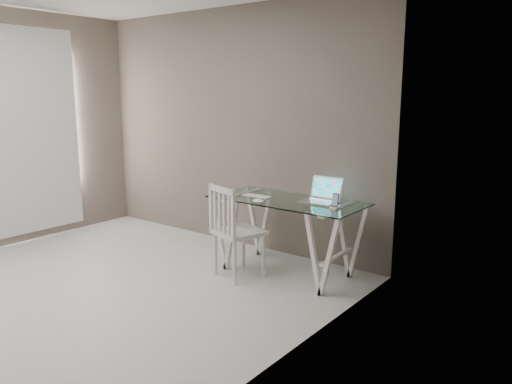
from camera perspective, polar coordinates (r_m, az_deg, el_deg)
room at (r=4.39m, az=-22.94°, el=9.85°), size 4.50×4.52×2.71m
desk at (r=4.91m, az=3.53°, el=-5.01°), size 1.50×0.70×0.75m
chair at (r=4.75m, az=-2.70°, el=-4.09°), size 0.51×0.51×0.91m
laptop at (r=4.75m, az=7.56°, el=-0.45°), size 0.33×0.30×0.22m
keyboard at (r=4.93m, az=0.09°, el=-0.50°), size 0.31×0.13×0.01m
mouse at (r=4.66m, az=0.26°, el=-1.03°), size 0.12×0.07×0.04m
phone_dock at (r=4.49m, az=9.00°, el=-1.40°), size 0.07×0.07×0.14m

